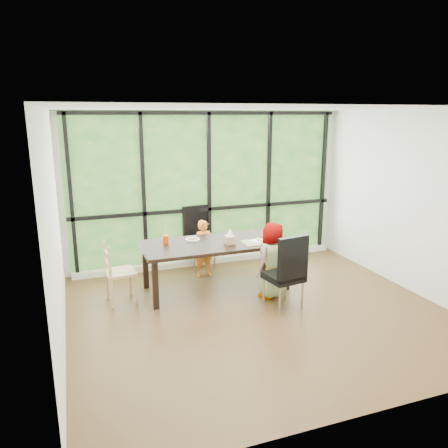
{
  "coord_description": "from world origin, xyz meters",
  "views": [
    {
      "loc": [
        -2.3,
        -4.99,
        2.63
      ],
      "look_at": [
        -0.19,
        0.89,
        1.05
      ],
      "focal_mm": 34.85,
      "sensor_mm": 36.0,
      "label": 1
    }
  ],
  "objects_px": {
    "child_toddler": "(204,248)",
    "child_older": "(271,260)",
    "chair_end_beech": "(120,272)",
    "plate_far": "(193,239)",
    "orange_cup": "(166,240)",
    "chair_interior_leather": "(284,271)",
    "dining_table": "(216,266)",
    "white_mug": "(276,232)",
    "chair_window_leather": "(200,238)",
    "green_cup": "(277,238)",
    "plate_near": "(259,241)",
    "tissue_box": "(230,240)"
  },
  "relations": [
    {
      "from": "child_toddler",
      "to": "child_older",
      "type": "bearing_deg",
      "value": -66.68
    },
    {
      "from": "chair_end_beech",
      "to": "child_toddler",
      "type": "bearing_deg",
      "value": -72.1
    },
    {
      "from": "plate_far",
      "to": "orange_cup",
      "type": "bearing_deg",
      "value": -171.14
    },
    {
      "from": "chair_interior_leather",
      "to": "plate_far",
      "type": "height_order",
      "value": "chair_interior_leather"
    },
    {
      "from": "dining_table",
      "to": "white_mug",
      "type": "xyz_separation_m",
      "value": [
        1.05,
        0.08,
        0.42
      ]
    },
    {
      "from": "chair_window_leather",
      "to": "chair_end_beech",
      "type": "relative_size",
      "value": 1.2
    },
    {
      "from": "child_older",
      "to": "green_cup",
      "type": "relative_size",
      "value": 9.68
    },
    {
      "from": "plate_near",
      "to": "tissue_box",
      "type": "height_order",
      "value": "tissue_box"
    },
    {
      "from": "child_toddler",
      "to": "chair_end_beech",
      "type": "bearing_deg",
      "value": -163.46
    },
    {
      "from": "chair_interior_leather",
      "to": "white_mug",
      "type": "xyz_separation_m",
      "value": [
        0.39,
        1.04,
        0.25
      ]
    },
    {
      "from": "plate_far",
      "to": "child_older",
      "type": "bearing_deg",
      "value": -40.02
    },
    {
      "from": "child_older",
      "to": "dining_table",
      "type": "bearing_deg",
      "value": -64.24
    },
    {
      "from": "plate_far",
      "to": "chair_end_beech",
      "type": "bearing_deg",
      "value": -167.69
    },
    {
      "from": "white_mug",
      "to": "tissue_box",
      "type": "xyz_separation_m",
      "value": [
        -0.88,
        -0.22,
        0.02
      ]
    },
    {
      "from": "dining_table",
      "to": "white_mug",
      "type": "bearing_deg",
      "value": 4.13
    },
    {
      "from": "chair_interior_leather",
      "to": "orange_cup",
      "type": "bearing_deg",
      "value": -48.71
    },
    {
      "from": "plate_near",
      "to": "green_cup",
      "type": "distance_m",
      "value": 0.28
    },
    {
      "from": "chair_window_leather",
      "to": "orange_cup",
      "type": "distance_m",
      "value": 1.17
    },
    {
      "from": "tissue_box",
      "to": "orange_cup",
      "type": "bearing_deg",
      "value": 160.66
    },
    {
      "from": "chair_interior_leather",
      "to": "child_older",
      "type": "bearing_deg",
      "value": -99.02
    },
    {
      "from": "child_older",
      "to": "white_mug",
      "type": "distance_m",
      "value": 0.78
    },
    {
      "from": "child_older",
      "to": "plate_far",
      "type": "bearing_deg",
      "value": -63.97
    },
    {
      "from": "chair_interior_leather",
      "to": "white_mug",
      "type": "bearing_deg",
      "value": -119.87
    },
    {
      "from": "plate_far",
      "to": "white_mug",
      "type": "relative_size",
      "value": 2.75
    },
    {
      "from": "dining_table",
      "to": "chair_end_beech",
      "type": "relative_size",
      "value": 2.47
    },
    {
      "from": "chair_interior_leather",
      "to": "child_toddler",
      "type": "xyz_separation_m",
      "value": [
        -0.66,
        1.57,
        -0.06
      ]
    },
    {
      "from": "child_older",
      "to": "green_cup",
      "type": "distance_m",
      "value": 0.42
    },
    {
      "from": "plate_far",
      "to": "green_cup",
      "type": "distance_m",
      "value": 1.29
    },
    {
      "from": "chair_interior_leather",
      "to": "white_mug",
      "type": "height_order",
      "value": "chair_interior_leather"
    },
    {
      "from": "chair_interior_leather",
      "to": "plate_far",
      "type": "relative_size",
      "value": 4.86
    },
    {
      "from": "chair_window_leather",
      "to": "orange_cup",
      "type": "height_order",
      "value": "chair_window_leather"
    },
    {
      "from": "white_mug",
      "to": "child_older",
      "type": "bearing_deg",
      "value": -121.97
    },
    {
      "from": "plate_near",
      "to": "tissue_box",
      "type": "distance_m",
      "value": 0.46
    },
    {
      "from": "chair_interior_leather",
      "to": "tissue_box",
      "type": "distance_m",
      "value": 0.99
    },
    {
      "from": "child_older",
      "to": "tissue_box",
      "type": "xyz_separation_m",
      "value": [
        -0.48,
        0.41,
        0.25
      ]
    },
    {
      "from": "dining_table",
      "to": "child_toddler",
      "type": "bearing_deg",
      "value": 90.0
    },
    {
      "from": "orange_cup",
      "to": "tissue_box",
      "type": "bearing_deg",
      "value": -19.34
    },
    {
      "from": "white_mug",
      "to": "tissue_box",
      "type": "distance_m",
      "value": 0.9
    },
    {
      "from": "chair_window_leather",
      "to": "white_mug",
      "type": "xyz_separation_m",
      "value": [
        1.01,
        -0.93,
        0.25
      ]
    },
    {
      "from": "child_toddler",
      "to": "plate_far",
      "type": "xyz_separation_m",
      "value": [
        -0.29,
        -0.36,
        0.28
      ]
    },
    {
      "from": "child_toddler",
      "to": "orange_cup",
      "type": "relative_size",
      "value": 7.25
    },
    {
      "from": "chair_window_leather",
      "to": "child_toddler",
      "type": "relative_size",
      "value": 1.13
    },
    {
      "from": "chair_window_leather",
      "to": "chair_interior_leather",
      "type": "height_order",
      "value": "same"
    },
    {
      "from": "chair_window_leather",
      "to": "chair_interior_leather",
      "type": "distance_m",
      "value": 2.07
    },
    {
      "from": "dining_table",
      "to": "white_mug",
      "type": "height_order",
      "value": "white_mug"
    },
    {
      "from": "chair_end_beech",
      "to": "tissue_box",
      "type": "height_order",
      "value": "chair_end_beech"
    },
    {
      "from": "chair_interior_leather",
      "to": "tissue_box",
      "type": "height_order",
      "value": "chair_interior_leather"
    },
    {
      "from": "chair_end_beech",
      "to": "child_toddler",
      "type": "height_order",
      "value": "child_toddler"
    },
    {
      "from": "green_cup",
      "to": "chair_window_leather",
      "type": "bearing_deg",
      "value": 122.57
    },
    {
      "from": "chair_interior_leather",
      "to": "orange_cup",
      "type": "height_order",
      "value": "chair_interior_leather"
    }
  ]
}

